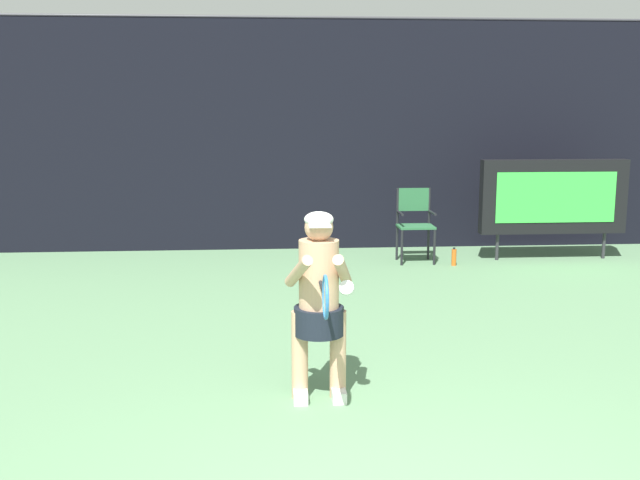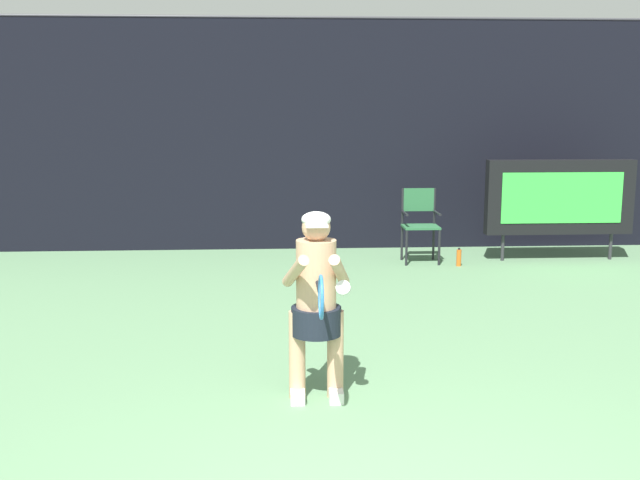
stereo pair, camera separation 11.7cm
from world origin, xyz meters
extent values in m
cube|color=black|center=(0.00, 8.50, 1.80)|extent=(18.00, 0.12, 3.60)
cylinder|color=#38383D|center=(0.00, 8.50, 3.63)|extent=(18.00, 0.05, 0.05)
cube|color=black|center=(3.64, 7.31, 0.95)|extent=(2.20, 0.20, 1.10)
cube|color=#3DD548|center=(3.64, 7.20, 0.95)|extent=(1.80, 0.01, 0.75)
cylinder|color=#2D2D33|center=(2.82, 7.31, 0.20)|extent=(0.05, 0.05, 0.40)
cylinder|color=#2D2D33|center=(4.47, 7.31, 0.20)|extent=(0.05, 0.05, 0.40)
cylinder|color=black|center=(1.32, 7.03, 0.26)|extent=(0.04, 0.04, 0.52)
cylinder|color=black|center=(1.80, 7.03, 0.26)|extent=(0.04, 0.04, 0.52)
cylinder|color=black|center=(1.32, 7.44, 0.26)|extent=(0.04, 0.04, 0.52)
cylinder|color=black|center=(1.80, 7.44, 0.26)|extent=(0.04, 0.04, 0.52)
cube|color=#2B633C|center=(1.56, 7.23, 0.54)|extent=(0.52, 0.44, 0.03)
cylinder|color=black|center=(1.32, 7.44, 0.80)|extent=(0.04, 0.04, 0.56)
cylinder|color=black|center=(1.80, 7.44, 0.80)|extent=(0.04, 0.04, 0.56)
cube|color=#2B633C|center=(1.56, 7.44, 0.91)|extent=(0.48, 0.02, 0.34)
cylinder|color=black|center=(1.32, 7.23, 0.74)|extent=(0.04, 0.44, 0.04)
cylinder|color=black|center=(1.80, 7.23, 0.74)|extent=(0.04, 0.44, 0.04)
cylinder|color=#D35F1D|center=(2.07, 6.96, 0.12)|extent=(0.07, 0.07, 0.24)
cylinder|color=black|center=(2.07, 6.96, 0.25)|extent=(0.03, 0.03, 0.03)
cube|color=white|center=(-0.40, 2.05, 0.04)|extent=(0.11, 0.26, 0.09)
cube|color=white|center=(-0.10, 2.05, 0.04)|extent=(0.11, 0.26, 0.09)
cylinder|color=tan|center=(-0.40, 2.10, 0.35)|extent=(0.13, 0.13, 0.70)
cylinder|color=tan|center=(-0.10, 2.10, 0.35)|extent=(0.13, 0.13, 0.70)
cylinder|color=black|center=(-0.25, 2.10, 0.63)|extent=(0.39, 0.39, 0.22)
cylinder|color=tan|center=(-0.25, 2.10, 0.98)|extent=(0.31, 0.31, 0.56)
sphere|color=tan|center=(-0.25, 2.10, 1.36)|extent=(0.22, 0.22, 0.22)
ellipsoid|color=white|center=(-0.25, 2.10, 1.42)|extent=(0.22, 0.22, 0.12)
cube|color=white|center=(-0.25, 2.00, 1.39)|extent=(0.17, 0.12, 0.02)
cylinder|color=tan|center=(-0.41, 1.94, 1.06)|extent=(0.20, 0.50, 0.33)
cylinder|color=tan|center=(-0.08, 1.94, 1.06)|extent=(0.20, 0.50, 0.33)
cylinder|color=white|center=(-0.06, 1.82, 0.95)|extent=(0.13, 0.12, 0.12)
cylinder|color=black|center=(-0.25, 1.80, 0.97)|extent=(0.03, 0.28, 0.03)
torus|color=#2C70BA|center=(-0.25, 1.49, 0.97)|extent=(0.02, 0.31, 0.31)
ellipsoid|color=silver|center=(-0.25, 1.49, 0.97)|extent=(0.01, 0.26, 0.26)
camera|label=1|loc=(-0.66, -3.52, 2.26)|focal=42.17mm
camera|label=2|loc=(-0.55, -3.53, 2.26)|focal=42.17mm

